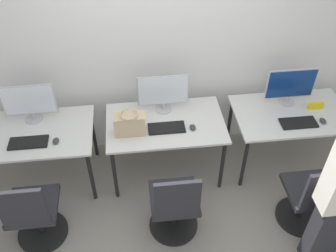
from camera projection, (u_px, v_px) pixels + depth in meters
name	position (u px, v px, depth m)	size (l,w,h in m)	color
ground_plane	(170.00, 194.00, 4.02)	(20.00, 20.00, 0.00)	gray
wall_back	(160.00, 37.00, 3.73)	(12.00, 0.05, 2.80)	silver
desk_left	(33.00, 138.00, 3.75)	(1.21, 0.75, 0.71)	silver
monitor_left	(29.00, 102.00, 3.71)	(0.53, 0.18, 0.42)	#B2B2B7
keyboard_left	(28.00, 143.00, 3.59)	(0.37, 0.17, 0.02)	black
mouse_left	(56.00, 141.00, 3.60)	(0.06, 0.09, 0.03)	#333333
office_chair_left	(34.00, 215.00, 3.38)	(0.48, 0.48, 0.90)	black
desk_center	(166.00, 127.00, 3.87)	(1.21, 0.75, 0.71)	silver
monitor_center	(163.00, 92.00, 3.83)	(0.53, 0.18, 0.42)	#B2B2B7
keyboard_center	(167.00, 128.00, 3.74)	(0.37, 0.17, 0.02)	black
mouse_center	(193.00, 127.00, 3.74)	(0.06, 0.09, 0.03)	#333333
office_chair_center	(175.00, 207.00, 3.45)	(0.48, 0.48, 0.90)	black
desk_right	(291.00, 118.00, 3.98)	(1.21, 0.75, 0.71)	silver
monitor_right	(291.00, 86.00, 3.92)	(0.53, 0.18, 0.42)	#B2B2B7
keyboard_right	(298.00, 123.00, 3.80)	(0.37, 0.17, 0.02)	black
mouse_right	(323.00, 121.00, 3.81)	(0.06, 0.09, 0.03)	#333333
office_chair_right	(310.00, 199.00, 3.52)	(0.48, 0.48, 0.90)	black
handbag	(130.00, 124.00, 3.63)	(0.30, 0.18, 0.25)	tan
placard_right	(316.00, 106.00, 3.96)	(0.16, 0.03, 0.08)	yellow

